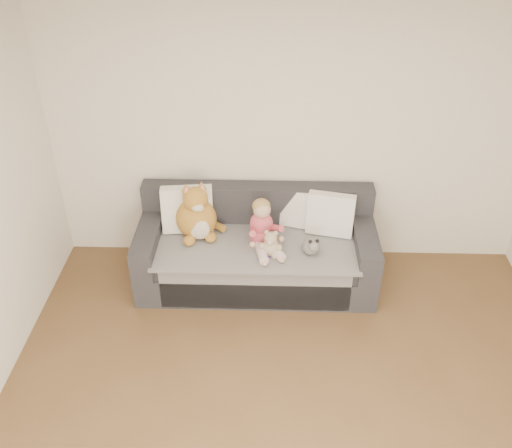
{
  "coord_description": "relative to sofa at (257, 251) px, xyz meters",
  "views": [
    {
      "loc": [
        -0.18,
        -2.28,
        3.55
      ],
      "look_at": [
        -0.31,
        1.87,
        0.75
      ],
      "focal_mm": 40.0,
      "sensor_mm": 36.0,
      "label": 1
    }
  ],
  "objects": [
    {
      "name": "cushion_right_front",
      "position": [
        0.68,
        0.11,
        0.36
      ],
      "size": [
        0.46,
        0.28,
        0.41
      ],
      "rotation": [
        0.0,
        0.0,
        -0.21
      ],
      "color": "white",
      "rests_on": "sofa"
    },
    {
      "name": "sippy_cup",
      "position": [
        0.13,
        -0.28,
        0.22
      ],
      "size": [
        0.1,
        0.07,
        0.11
      ],
      "rotation": [
        0.0,
        0.0,
        0.14
      ],
      "color": "#5A3186",
      "rests_on": "sofa"
    },
    {
      "name": "toddler",
      "position": [
        0.06,
        -0.12,
        0.36
      ],
      "size": [
        0.33,
        0.47,
        0.47
      ],
      "rotation": [
        0.0,
        0.0,
        0.34
      ],
      "color": "#E3506D",
      "rests_on": "sofa"
    },
    {
      "name": "teddy_bear",
      "position": [
        0.13,
        -0.27,
        0.27
      ],
      "size": [
        0.21,
        0.16,
        0.26
      ],
      "rotation": [
        0.0,
        0.0,
        -0.15
      ],
      "color": "tan",
      "rests_on": "sofa"
    },
    {
      "name": "plush_cow",
      "position": [
        0.5,
        -0.23,
        0.24
      ],
      "size": [
        0.16,
        0.24,
        0.19
      ],
      "rotation": [
        0.0,
        0.0,
        0.19
      ],
      "color": "white",
      "rests_on": "sofa"
    },
    {
      "name": "cushion_left",
      "position": [
        -0.65,
        0.13,
        0.38
      ],
      "size": [
        0.5,
        0.27,
        0.45
      ],
      "rotation": [
        0.0,
        0.0,
        0.11
      ],
      "color": "white",
      "rests_on": "sofa"
    },
    {
      "name": "sofa",
      "position": [
        0.0,
        0.0,
        0.0
      ],
      "size": [
        2.2,
        0.94,
        0.85
      ],
      "color": "#2C2C31",
      "rests_on": "ground"
    },
    {
      "name": "room_shell",
      "position": [
        0.31,
        -1.64,
        0.99
      ],
      "size": [
        5.0,
        5.0,
        5.0
      ],
      "color": "brown",
      "rests_on": "ground"
    },
    {
      "name": "plush_cat",
      "position": [
        -0.55,
        0.02,
        0.37
      ],
      "size": [
        0.46,
        0.45,
        0.58
      ],
      "rotation": [
        0.0,
        0.0,
        0.3
      ],
      "color": "#B17727",
      "rests_on": "sofa"
    },
    {
      "name": "cushion_right_back",
      "position": [
        0.43,
        0.22,
        0.34
      ],
      "size": [
        0.43,
        0.28,
        0.37
      ],
      "rotation": [
        0.0,
        0.0,
        -0.28
      ],
      "color": "white",
      "rests_on": "sofa"
    }
  ]
}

